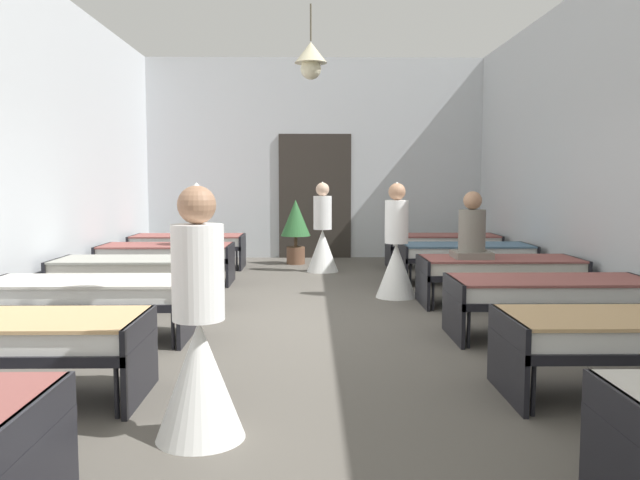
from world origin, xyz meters
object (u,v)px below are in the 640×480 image
at_px(bed_right_row_2, 551,293).
at_px(nurse_near_aisle, 199,349).
at_px(patient_seated_primary, 472,234).
at_px(potted_plant, 296,224).
at_px(bed_left_row_4, 167,254).
at_px(bed_left_row_1, 3,337).
at_px(bed_left_row_3, 136,270).
at_px(bed_left_row_5, 188,243).
at_px(bed_right_row_5, 442,242).
at_px(nurse_far_aisle, 396,257).
at_px(bed_right_row_4, 466,253).
at_px(nurse_mid_aisle, 323,240).
at_px(bed_left_row_2, 87,294).
at_px(bed_right_row_3, 499,269).

xyz_separation_m(bed_right_row_2, nurse_near_aisle, (-2.93, -2.35, 0.09)).
distance_m(bed_right_row_2, patient_seated_primary, 1.74).
bearing_deg(potted_plant, bed_left_row_4, -129.55).
distance_m(bed_left_row_1, bed_left_row_3, 3.35).
bearing_deg(bed_left_row_5, bed_left_row_4, -90.00).
height_order(bed_left_row_1, bed_left_row_4, same).
bearing_deg(bed_left_row_4, bed_left_row_1, -90.00).
distance_m(bed_left_row_4, bed_right_row_5, 4.69).
bearing_deg(nurse_far_aisle, patient_seated_primary, -58.83).
height_order(nurse_near_aisle, patient_seated_primary, nurse_near_aisle).
height_order(bed_left_row_1, bed_right_row_4, same).
xyz_separation_m(bed_right_row_2, bed_left_row_5, (-4.38, 5.02, 0.00)).
height_order(nurse_mid_aisle, patient_seated_primary, nurse_mid_aisle).
relative_size(bed_left_row_3, potted_plant, 1.63).
distance_m(bed_right_row_2, bed_right_row_4, 3.35).
distance_m(bed_left_row_2, potted_plant, 5.87).
relative_size(bed_left_row_4, nurse_near_aisle, 1.28).
relative_size(nurse_mid_aisle, nurse_far_aisle, 1.00).
bearing_deg(bed_right_row_4, bed_left_row_4, 180.00).
bearing_deg(bed_right_row_4, bed_left_row_5, 159.09).
bearing_deg(bed_left_row_5, bed_left_row_2, -90.00).
height_order(bed_left_row_4, potted_plant, potted_plant).
bearing_deg(nurse_mid_aisle, nurse_near_aisle, 47.15).
height_order(bed_left_row_4, nurse_near_aisle, nurse_near_aisle).
bearing_deg(nurse_near_aisle, potted_plant, 66.43).
relative_size(bed_right_row_2, nurse_far_aisle, 1.28).
xyz_separation_m(bed_left_row_5, patient_seated_primary, (4.03, -3.37, 0.43)).
bearing_deg(nurse_near_aisle, bed_left_row_4, 83.46).
distance_m(bed_right_row_2, nurse_far_aisle, 2.48).
distance_m(bed_left_row_2, nurse_mid_aisle, 5.12).
bearing_deg(patient_seated_primary, bed_left_row_5, 140.06).
height_order(bed_right_row_2, bed_left_row_3, same).
bearing_deg(nurse_near_aisle, nurse_far_aisle, 48.12).
bearing_deg(bed_right_row_3, bed_left_row_4, 159.09).
relative_size(bed_left_row_1, bed_right_row_3, 1.00).
height_order(bed_right_row_3, nurse_far_aisle, nurse_far_aisle).
distance_m(nurse_near_aisle, potted_plant, 7.93).
distance_m(bed_left_row_3, bed_left_row_5, 3.35).
distance_m(bed_left_row_4, bed_left_row_5, 1.67).
distance_m(bed_right_row_3, bed_left_row_4, 4.69).
height_order(bed_left_row_3, potted_plant, potted_plant).
bearing_deg(bed_right_row_3, patient_seated_primary, -175.53).
height_order(bed_left_row_2, bed_right_row_2, same).
bearing_deg(potted_plant, bed_left_row_3, -115.21).
distance_m(bed_right_row_4, bed_right_row_5, 1.67).
relative_size(bed_right_row_2, potted_plant, 1.63).
xyz_separation_m(bed_right_row_4, patient_seated_primary, (-0.35, -1.70, 0.43)).
relative_size(bed_left_row_3, patient_seated_primary, 2.38).
distance_m(bed_left_row_3, nurse_far_aisle, 3.24).
xyz_separation_m(bed_right_row_3, bed_left_row_4, (-4.38, 1.67, 0.00)).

